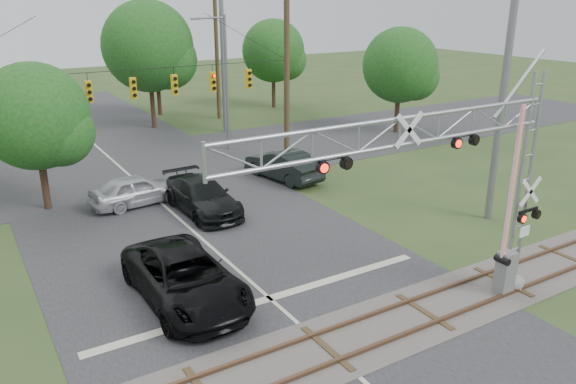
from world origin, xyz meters
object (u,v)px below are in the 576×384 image
car_dark (202,196)px  sedan_silver (136,190)px  crossing_gantry (454,176)px  streetlight (224,76)px  traffic_signal_span (149,83)px  pickup_black (185,278)px

car_dark → sedan_silver: car_dark is taller
crossing_gantry → car_dark: size_ratio=2.18×
streetlight → traffic_signal_span: bearing=-143.5°
sedan_silver → crossing_gantry: bearing=-168.1°
traffic_signal_span → pickup_black: traffic_signal_span is taller
crossing_gantry → sedan_silver: 17.13m
car_dark → sedan_silver: size_ratio=1.21×
crossing_gantry → sedan_silver: crossing_gantry is taller
traffic_signal_span → pickup_black: bearing=-104.7°
traffic_signal_span → car_dark: (0.50, -5.38, -4.89)m
traffic_signal_span → sedan_silver: size_ratio=4.16×
pickup_black → streetlight: streetlight is taller
traffic_signal_span → pickup_black: (-3.42, -13.06, -4.82)m
sedan_silver → traffic_signal_span: bearing=-43.7°
crossing_gantry → car_dark: 13.93m
traffic_signal_span → streetlight: 8.36m
car_dark → sedan_silver: 3.67m
crossing_gantry → sedan_silver: bearing=109.2°
pickup_black → car_dark: 8.62m
pickup_black → traffic_signal_span: bearing=74.6°
traffic_signal_span → car_dark: size_ratio=3.42×
car_dark → traffic_signal_span: bearing=94.1°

